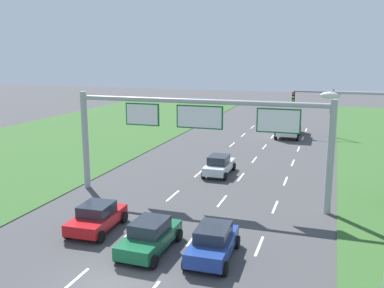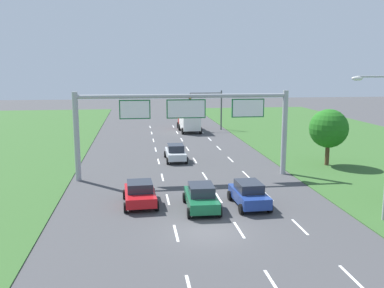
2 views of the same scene
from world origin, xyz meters
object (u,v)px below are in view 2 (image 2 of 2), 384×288
Objects in this scene: car_far_ahead at (201,197)px; sign_gantry at (186,117)px; street_lamp at (384,135)px; traffic_light_mast at (208,103)px; box_truck at (189,120)px; roadside_tree_mid at (329,129)px; car_mid_lane at (176,152)px; car_near_red at (140,193)px; car_lead_silver at (249,194)px.

sign_gantry reaches higher than car_far_ahead.
car_far_ahead is 11.30m from street_lamp.
box_truck is at bearing -162.81° from traffic_light_mast.
roadside_tree_mid is (9.90, -22.78, 1.78)m from box_truck.
car_mid_lane is 0.99× the size of car_far_ahead.
roadside_tree_mid is (7.05, -23.66, -0.46)m from traffic_light_mast.
car_near_red is 1.00× the size of car_lead_silver.
car_mid_lane is 14.30m from roadside_tree_mid.
street_lamp reaches higher than car_mid_lane.
traffic_light_mast is 24.70m from roadside_tree_mid.
car_lead_silver is 0.57× the size of box_truck.
box_truck is at bearing 100.13° from street_lamp.
box_truck is 37.51m from street_lamp.
car_far_ahead is 0.50× the size of street_lamp.
street_lamp is (13.70, -4.87, 4.31)m from car_near_red.
traffic_light_mast is at bearing 81.15° from car_far_ahead.
box_truck is 0.84× the size of street_lamp.
car_far_ahead is at bearing 160.84° from street_lamp.
sign_gantry is at bearing -103.33° from traffic_light_mast.
car_far_ahead is (0.30, -14.46, 0.01)m from car_mid_lane.
roadside_tree_mid is (10.05, 10.32, 2.61)m from car_lead_silver.
box_truck is at bearing 82.49° from sign_gantry.
sign_gantry is at bearing 91.51° from car_far_ahead.
car_near_red is 0.47× the size of street_lamp.
car_mid_lane is at bearing -102.04° from box_truck.
sign_gantry is at bearing -87.79° from car_mid_lane.
car_far_ahead is (-3.16, -0.24, -0.01)m from car_lead_silver.
box_truck is 1.27× the size of traffic_light_mast.
car_lead_silver is 0.47× the size of street_lamp.
car_lead_silver is 3.17m from car_far_ahead.
street_lamp reaches higher than roadside_tree_mid.
box_truck is at bearing 88.00° from car_lead_silver.
traffic_light_mast is 1.08× the size of roadside_tree_mid.
car_mid_lane is (3.53, 13.02, 0.02)m from car_near_red.
car_lead_silver is (6.98, -1.20, 0.04)m from car_near_red.
traffic_light_mast is (3.00, 33.99, 3.06)m from car_lead_silver.
car_lead_silver is 8.77m from street_lamp.
box_truck is (3.60, 18.88, 0.84)m from car_mid_lane.
sign_gantry reaches higher than car_lead_silver.
car_near_red is 8.76m from sign_gantry.
street_lamp is at bearing -17.81° from car_far_ahead.
roadside_tree_mid is (13.50, -3.90, 2.62)m from car_mid_lane.
street_lamp is (10.17, -17.89, 4.29)m from car_mid_lane.
car_lead_silver is at bearing 5.68° from car_far_ahead.
car_lead_silver is 34.25m from traffic_light_mast.
box_truck is at bearing 74.93° from car_near_red.
car_far_ahead is at bearing -177.42° from car_lead_silver.
car_lead_silver is 14.64m from roadside_tree_mid.
car_mid_lane is 14.46m from car_far_ahead.
traffic_light_mast is at bearing 106.58° from roadside_tree_mid.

